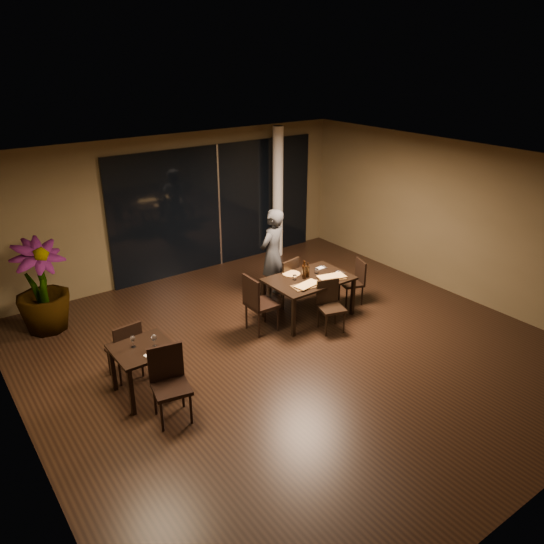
# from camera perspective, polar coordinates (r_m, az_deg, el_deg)

# --- Properties ---
(ground) EXTENTS (8.00, 8.00, 0.00)m
(ground) POSITION_cam_1_polar(r_m,az_deg,el_deg) (8.79, 2.14, -8.40)
(ground) COLOR black
(ground) RESTS_ON ground
(wall_back) EXTENTS (8.00, 0.10, 3.00)m
(wall_back) POSITION_cam_1_polar(r_m,az_deg,el_deg) (11.39, -10.43, 6.97)
(wall_back) COLOR brown
(wall_back) RESTS_ON ground
(wall_left) EXTENTS (0.10, 8.00, 3.00)m
(wall_left) POSITION_cam_1_polar(r_m,az_deg,el_deg) (6.67, -26.56, -7.18)
(wall_left) COLOR brown
(wall_left) RESTS_ON ground
(wall_right) EXTENTS (0.10, 8.00, 3.00)m
(wall_right) POSITION_cam_1_polar(r_m,az_deg,el_deg) (10.94, 19.34, 5.38)
(wall_right) COLOR brown
(wall_right) RESTS_ON ground
(ceiling) EXTENTS (8.00, 8.00, 0.04)m
(ceiling) POSITION_cam_1_polar(r_m,az_deg,el_deg) (7.66, 2.48, 11.26)
(ceiling) COLOR silver
(ceiling) RESTS_ON wall_back
(window_panel) EXTENTS (5.00, 0.06, 2.70)m
(window_panel) POSITION_cam_1_polar(r_m,az_deg,el_deg) (11.80, -5.80, 7.03)
(window_panel) COLOR black
(window_panel) RESTS_ON ground
(column) EXTENTS (0.24, 0.24, 3.00)m
(column) POSITION_cam_1_polar(r_m,az_deg,el_deg) (12.25, 0.63, 8.48)
(column) COLOR white
(column) RESTS_ON ground
(main_table) EXTENTS (1.50, 1.00, 0.75)m
(main_table) POSITION_cam_1_polar(r_m,az_deg,el_deg) (9.58, 3.99, -1.07)
(main_table) COLOR black
(main_table) RESTS_ON ground
(side_table) EXTENTS (0.80, 0.80, 0.75)m
(side_table) POSITION_cam_1_polar(r_m,az_deg,el_deg) (7.68, -13.69, -8.74)
(side_table) COLOR black
(side_table) RESTS_ON ground
(chair_main_far) EXTENTS (0.53, 0.53, 0.96)m
(chair_main_far) POSITION_cam_1_polar(r_m,az_deg,el_deg) (10.02, 1.51, -0.77)
(chair_main_far) COLOR black
(chair_main_far) RESTS_ON ground
(chair_main_near) EXTENTS (0.51, 0.51, 0.89)m
(chair_main_near) POSITION_cam_1_polar(r_m,az_deg,el_deg) (9.25, 6.22, -3.30)
(chair_main_near) COLOR black
(chair_main_near) RESTS_ON ground
(chair_main_left) EXTENTS (0.49, 0.49, 1.05)m
(chair_main_left) POSITION_cam_1_polar(r_m,az_deg,el_deg) (9.06, -1.58, -3.14)
(chair_main_left) COLOR black
(chair_main_left) RESTS_ON ground
(chair_main_right) EXTENTS (0.51, 0.51, 0.86)m
(chair_main_right) POSITION_cam_1_polar(r_m,az_deg,el_deg) (10.27, 8.93, -0.78)
(chair_main_right) COLOR black
(chair_main_right) RESTS_ON ground
(chair_side_far) EXTENTS (0.47, 0.47, 0.94)m
(chair_side_far) POSITION_cam_1_polar(r_m,az_deg,el_deg) (8.12, -15.43, -7.86)
(chair_side_far) COLOR black
(chair_side_far) RESTS_ON ground
(chair_side_near) EXTENTS (0.55, 0.55, 1.01)m
(chair_side_near) POSITION_cam_1_polar(r_m,az_deg,el_deg) (7.22, -11.01, -11.26)
(chair_side_near) COLOR black
(chair_side_near) RESTS_ON ground
(diner) EXTENTS (0.72, 0.60, 1.80)m
(diner) POSITION_cam_1_polar(r_m,az_deg,el_deg) (10.20, 0.05, 1.90)
(diner) COLOR #2A2C2F
(diner) RESTS_ON ground
(potted_plant) EXTENTS (1.10, 1.10, 1.63)m
(potted_plant) POSITION_cam_1_polar(r_m,az_deg,el_deg) (9.85, -23.56, -1.47)
(potted_plant) COLOR #184918
(potted_plant) RESTS_ON ground
(pizza_board_left) EXTENTS (0.58, 0.34, 0.01)m
(pizza_board_left) POSITION_cam_1_polar(r_m,az_deg,el_deg) (9.23, 3.82, -1.48)
(pizza_board_left) COLOR #493117
(pizza_board_left) RESTS_ON main_table
(pizza_board_right) EXTENTS (0.56, 0.44, 0.01)m
(pizza_board_right) POSITION_cam_1_polar(r_m,az_deg,el_deg) (9.59, 6.44, -0.61)
(pizza_board_right) COLOR #422C15
(pizza_board_right) RESTS_ON main_table
(oblong_pizza_left) EXTENTS (0.48, 0.29, 0.02)m
(oblong_pizza_left) POSITION_cam_1_polar(r_m,az_deg,el_deg) (9.22, 3.82, -1.39)
(oblong_pizza_left) COLOR maroon
(oblong_pizza_left) RESTS_ON pizza_board_left
(oblong_pizza_right) EXTENTS (0.52, 0.33, 0.02)m
(oblong_pizza_right) POSITION_cam_1_polar(r_m,az_deg,el_deg) (9.58, 6.44, -0.52)
(oblong_pizza_right) COLOR #691209
(oblong_pizza_right) RESTS_ON pizza_board_right
(round_pizza) EXTENTS (0.31, 0.31, 0.01)m
(round_pizza) POSITION_cam_1_polar(r_m,az_deg,el_deg) (9.69, 2.10, -0.21)
(round_pizza) COLOR red
(round_pizza) RESTS_ON main_table
(bottle_a) EXTENTS (0.07, 0.07, 0.33)m
(bottle_a) POSITION_cam_1_polar(r_m,az_deg,el_deg) (9.48, 3.51, 0.23)
(bottle_a) COLOR black
(bottle_a) RESTS_ON main_table
(bottle_b) EXTENTS (0.06, 0.06, 0.28)m
(bottle_b) POSITION_cam_1_polar(r_m,az_deg,el_deg) (9.54, 3.87, 0.22)
(bottle_b) COLOR black
(bottle_b) RESTS_ON main_table
(bottle_c) EXTENTS (0.07, 0.07, 0.30)m
(bottle_c) POSITION_cam_1_polar(r_m,az_deg,el_deg) (9.56, 3.45, 0.37)
(bottle_c) COLOR black
(bottle_c) RESTS_ON main_table
(tumbler_left) EXTENTS (0.07, 0.07, 0.09)m
(tumbler_left) POSITION_cam_1_polar(r_m,az_deg,el_deg) (9.46, 2.46, -0.59)
(tumbler_left) COLOR white
(tumbler_left) RESTS_ON main_table
(tumbler_right) EXTENTS (0.07, 0.07, 0.09)m
(tumbler_right) POSITION_cam_1_polar(r_m,az_deg,el_deg) (9.75, 4.81, 0.10)
(tumbler_right) COLOR white
(tumbler_right) RESTS_ON main_table
(napkin_near) EXTENTS (0.20, 0.15, 0.01)m
(napkin_near) POSITION_cam_1_polar(r_m,az_deg,el_deg) (9.79, 7.10, -0.13)
(napkin_near) COLOR white
(napkin_near) RESTS_ON main_table
(napkin_far) EXTENTS (0.19, 0.11, 0.01)m
(napkin_far) POSITION_cam_1_polar(r_m,az_deg,el_deg) (10.00, 5.30, 0.45)
(napkin_far) COLOR white
(napkin_far) RESTS_ON main_table
(wine_glass_a) EXTENTS (0.07, 0.07, 0.16)m
(wine_glass_a) POSITION_cam_1_polar(r_m,az_deg,el_deg) (7.62, -14.74, -7.27)
(wine_glass_a) COLOR white
(wine_glass_a) RESTS_ON side_table
(wine_glass_b) EXTENTS (0.08, 0.08, 0.18)m
(wine_glass_b) POSITION_cam_1_polar(r_m,az_deg,el_deg) (7.56, -12.55, -7.26)
(wine_glass_b) COLOR white
(wine_glass_b) RESTS_ON side_table
(side_napkin) EXTENTS (0.20, 0.16, 0.01)m
(side_napkin) POSITION_cam_1_polar(r_m,az_deg,el_deg) (7.42, -12.87, -8.65)
(side_napkin) COLOR white
(side_napkin) RESTS_ON side_table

